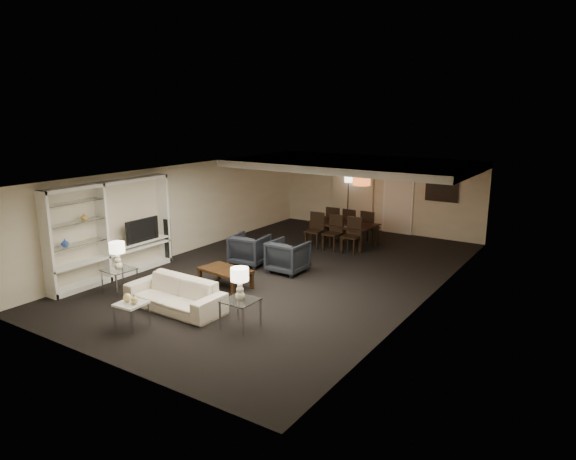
% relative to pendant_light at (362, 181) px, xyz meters
% --- Properties ---
extents(floor, '(11.00, 11.00, 0.00)m').
position_rel_pendant_light_xyz_m(floor, '(-0.30, -3.50, -1.92)').
color(floor, black).
rests_on(floor, ground).
extents(ceiling, '(7.00, 11.00, 0.02)m').
position_rel_pendant_light_xyz_m(ceiling, '(-0.30, -3.50, 0.58)').
color(ceiling, silver).
rests_on(ceiling, ground).
extents(wall_back, '(7.00, 0.02, 2.50)m').
position_rel_pendant_light_xyz_m(wall_back, '(-0.30, 2.00, -0.67)').
color(wall_back, '#C0B59B').
rests_on(wall_back, ground).
extents(wall_front, '(7.00, 0.02, 2.50)m').
position_rel_pendant_light_xyz_m(wall_front, '(-0.30, -9.00, -0.67)').
color(wall_front, '#C0B59B').
rests_on(wall_front, ground).
extents(wall_left, '(0.02, 11.00, 2.50)m').
position_rel_pendant_light_xyz_m(wall_left, '(-3.80, -3.50, -0.67)').
color(wall_left, '#C0B59B').
rests_on(wall_left, ground).
extents(wall_right, '(0.02, 11.00, 2.50)m').
position_rel_pendant_light_xyz_m(wall_right, '(3.20, -3.50, -0.67)').
color(wall_right, '#C0B59B').
rests_on(wall_right, ground).
extents(ceiling_soffit, '(7.00, 4.00, 0.20)m').
position_rel_pendant_light_xyz_m(ceiling_soffit, '(-0.30, 0.00, 0.48)').
color(ceiling_soffit, silver).
rests_on(ceiling_soffit, ceiling).
extents(curtains, '(1.50, 0.12, 2.40)m').
position_rel_pendant_light_xyz_m(curtains, '(-1.20, 1.92, -0.72)').
color(curtains, beige).
rests_on(curtains, wall_back).
extents(door, '(0.90, 0.05, 2.10)m').
position_rel_pendant_light_xyz_m(door, '(0.40, 1.97, -0.87)').
color(door, silver).
rests_on(door, wall_back).
extents(painting, '(0.95, 0.04, 0.65)m').
position_rel_pendant_light_xyz_m(painting, '(1.80, 1.96, -0.37)').
color(painting, '#142D38').
rests_on(painting, wall_back).
extents(media_unit, '(0.38, 3.40, 2.35)m').
position_rel_pendant_light_xyz_m(media_unit, '(-3.61, -6.10, -0.74)').
color(media_unit, white).
rests_on(media_unit, wall_left).
extents(pendant_light, '(0.52, 0.52, 0.24)m').
position_rel_pendant_light_xyz_m(pendant_light, '(0.00, 0.00, 0.00)').
color(pendant_light, '#D8591E').
rests_on(pendant_light, ceiling_soffit).
extents(sofa, '(2.19, 0.89, 0.63)m').
position_rel_pendant_light_xyz_m(sofa, '(-0.94, -6.74, -1.60)').
color(sofa, beige).
rests_on(sofa, floor).
extents(coffee_table, '(1.27, 0.84, 0.43)m').
position_rel_pendant_light_xyz_m(coffee_table, '(-0.94, -5.14, -1.71)').
color(coffee_table, black).
rests_on(coffee_table, floor).
extents(armchair_left, '(0.97, 0.99, 0.81)m').
position_rel_pendant_light_xyz_m(armchair_left, '(-1.54, -3.44, -1.52)').
color(armchair_left, black).
rests_on(armchair_left, floor).
extents(armchair_right, '(0.87, 0.89, 0.81)m').
position_rel_pendant_light_xyz_m(armchair_right, '(-0.34, -3.44, -1.52)').
color(armchair_right, black).
rests_on(armchair_right, floor).
extents(side_table_left, '(0.63, 0.63, 0.56)m').
position_rel_pendant_light_xyz_m(side_table_left, '(-2.64, -6.74, -1.64)').
color(side_table_left, white).
rests_on(side_table_left, floor).
extents(side_table_right, '(0.60, 0.60, 0.56)m').
position_rel_pendant_light_xyz_m(side_table_right, '(0.76, -6.74, -1.64)').
color(side_table_right, white).
rests_on(side_table_right, floor).
extents(table_lamp_left, '(0.35, 0.35, 0.62)m').
position_rel_pendant_light_xyz_m(table_lamp_left, '(-2.64, -6.74, -1.06)').
color(table_lamp_left, white).
rests_on(table_lamp_left, side_table_left).
extents(table_lamp_right, '(0.36, 0.36, 0.62)m').
position_rel_pendant_light_xyz_m(table_lamp_right, '(0.76, -6.74, -1.06)').
color(table_lamp_right, beige).
rests_on(table_lamp_right, side_table_right).
extents(marble_table, '(0.53, 0.53, 0.50)m').
position_rel_pendant_light_xyz_m(marble_table, '(-0.94, -7.84, -1.67)').
color(marble_table, silver).
rests_on(marble_table, floor).
extents(gold_gourd_a, '(0.16, 0.16, 0.16)m').
position_rel_pendant_light_xyz_m(gold_gourd_a, '(-1.04, -7.84, -1.34)').
color(gold_gourd_a, '#F2DA80').
rests_on(gold_gourd_a, marble_table).
extents(gold_gourd_b, '(0.14, 0.14, 0.14)m').
position_rel_pendant_light_xyz_m(gold_gourd_b, '(-0.84, -7.84, -1.35)').
color(gold_gourd_b, '#DFC976').
rests_on(gold_gourd_b, marble_table).
extents(television, '(1.00, 0.13, 0.58)m').
position_rel_pendant_light_xyz_m(television, '(-3.58, -5.29, -0.88)').
color(television, black).
rests_on(television, media_unit).
extents(vase_blue, '(0.17, 0.17, 0.18)m').
position_rel_pendant_light_xyz_m(vase_blue, '(-3.61, -7.34, -0.77)').
color(vase_blue, '#2647A6').
rests_on(vase_blue, media_unit).
extents(vase_amber, '(0.15, 0.15, 0.16)m').
position_rel_pendant_light_xyz_m(vase_amber, '(-3.61, -6.81, -0.28)').
color(vase_amber, gold).
rests_on(vase_amber, media_unit).
extents(floor_speaker, '(0.14, 0.14, 1.17)m').
position_rel_pendant_light_xyz_m(floor_speaker, '(-3.50, -4.44, -1.34)').
color(floor_speaker, black).
rests_on(floor_speaker, floor).
extents(dining_table, '(2.05, 1.29, 0.69)m').
position_rel_pendant_light_xyz_m(dining_table, '(-0.39, -0.39, -1.58)').
color(dining_table, black).
rests_on(dining_table, floor).
extents(chair_nl, '(0.51, 0.51, 1.02)m').
position_rel_pendant_light_xyz_m(chair_nl, '(-0.99, -1.04, -1.41)').
color(chair_nl, black).
rests_on(chair_nl, floor).
extents(chair_nm, '(0.50, 0.50, 1.02)m').
position_rel_pendant_light_xyz_m(chair_nm, '(-0.39, -1.04, -1.41)').
color(chair_nm, black).
rests_on(chair_nm, floor).
extents(chair_nr, '(0.47, 0.47, 1.02)m').
position_rel_pendant_light_xyz_m(chair_nr, '(0.21, -1.04, -1.41)').
color(chair_nr, black).
rests_on(chair_nr, floor).
extents(chair_fl, '(0.51, 0.51, 1.02)m').
position_rel_pendant_light_xyz_m(chair_fl, '(-0.99, 0.26, -1.41)').
color(chair_fl, black).
rests_on(chair_fl, floor).
extents(chair_fm, '(0.51, 0.51, 1.02)m').
position_rel_pendant_light_xyz_m(chair_fm, '(-0.39, 0.26, -1.41)').
color(chair_fm, black).
rests_on(chair_fm, floor).
extents(chair_fr, '(0.51, 0.51, 1.02)m').
position_rel_pendant_light_xyz_m(chair_fr, '(0.21, 0.26, -1.41)').
color(chair_fr, black).
rests_on(chair_fr, floor).
extents(floor_lamp, '(0.28, 0.28, 1.83)m').
position_rel_pendant_light_xyz_m(floor_lamp, '(-1.27, 1.70, -1.00)').
color(floor_lamp, black).
rests_on(floor_lamp, floor).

